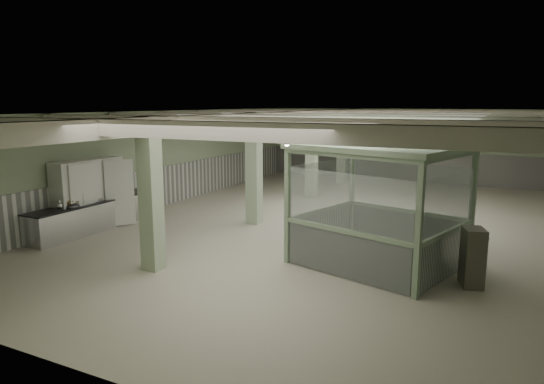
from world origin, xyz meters
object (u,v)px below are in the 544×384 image
at_px(guard_booth, 380,185).
at_px(walkin_cooler, 90,195).
at_px(filing_cabinet, 472,257).
at_px(prep_counter, 96,215).

bearing_deg(guard_booth, walkin_cooler, -159.19).
bearing_deg(filing_cabinet, prep_counter, 161.04).
bearing_deg(prep_counter, walkin_cooler, -123.19).
bearing_deg(walkin_cooler, filing_cabinet, 0.97).
xyz_separation_m(prep_counter, guard_booth, (8.69, 0.63, 1.49)).
relative_size(walkin_cooler, filing_cabinet, 1.87).
height_order(prep_counter, filing_cabinet, filing_cabinet).
relative_size(prep_counter, guard_booth, 1.09).
xyz_separation_m(prep_counter, walkin_cooler, (-0.08, -0.13, 0.64)).
xyz_separation_m(guard_booth, filing_cabinet, (2.19, -0.57, -1.31)).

